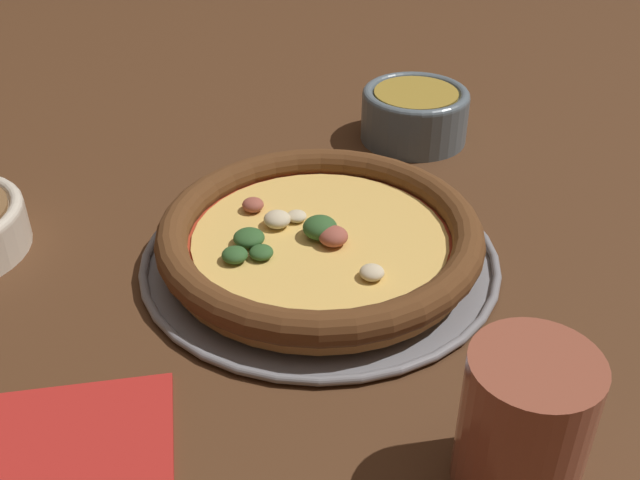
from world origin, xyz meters
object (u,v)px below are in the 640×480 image
(bowl_near, at_px, (415,112))
(drinking_cup, at_px, (524,424))
(napkin, at_px, (80,434))
(pizza, at_px, (319,237))
(pizza_tray, at_px, (320,258))

(bowl_near, height_order, drinking_cup, drinking_cup)
(drinking_cup, bearing_deg, napkin, -17.61)
(pizza, height_order, drinking_cup, drinking_cup)
(pizza_tray, height_order, pizza, pizza)
(pizza_tray, relative_size, pizza, 1.11)
(pizza_tray, xyz_separation_m, napkin, (0.20, 0.17, -0.00))
(napkin, bearing_deg, drinking_cup, 162.39)
(bowl_near, relative_size, napkin, 0.98)
(napkin, bearing_deg, bowl_near, -131.73)
(drinking_cup, height_order, napkin, drinking_cup)
(pizza, relative_size, drinking_cup, 2.83)
(drinking_cup, xyz_separation_m, napkin, (0.27, -0.09, -0.05))
(pizza_tray, relative_size, bowl_near, 2.61)
(bowl_near, xyz_separation_m, napkin, (0.35, 0.39, -0.03))
(pizza_tray, distance_m, pizza, 0.02)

